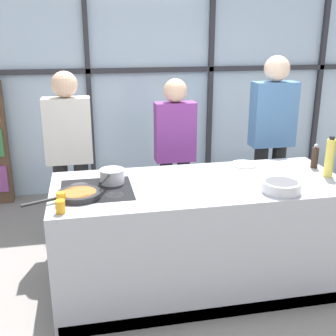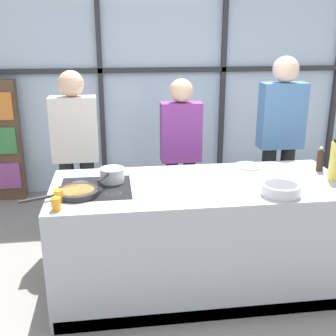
{
  "view_description": "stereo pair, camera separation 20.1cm",
  "coord_description": "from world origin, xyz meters",
  "views": [
    {
      "loc": [
        -0.85,
        -2.92,
        1.99
      ],
      "look_at": [
        -0.24,
        0.1,
        0.99
      ],
      "focal_mm": 45.0,
      "sensor_mm": 36.0,
      "label": 1
    },
    {
      "loc": [
        -0.65,
        -2.95,
        1.99
      ],
      "look_at": [
        -0.24,
        0.1,
        0.99
      ],
      "focal_mm": 45.0,
      "sensor_mm": 36.0,
      "label": 2
    }
  ],
  "objects": [
    {
      "name": "spectator_far_left",
      "position": [
        -1.0,
        0.93,
        0.95
      ],
      "size": [
        0.42,
        0.23,
        1.67
      ],
      "rotation": [
        0.0,
        0.0,
        3.14
      ],
      "color": "black",
      "rests_on": "ground_plane"
    },
    {
      "name": "demo_island",
      "position": [
        -0.0,
        -0.0,
        0.44
      ],
      "size": [
        2.26,
        0.94,
        0.89
      ],
      "color": "#A8AAB2",
      "rests_on": "ground_plane"
    },
    {
      "name": "bookshelf",
      "position": [
        -1.96,
        2.18,
        0.73
      ],
      "size": [
        0.41,
        0.19,
        1.46
      ],
      "color": "brown",
      "rests_on": "ground_plane"
    },
    {
      "name": "oil_bottle",
      "position": [
        1.03,
        -0.06,
        1.05
      ],
      "size": [
        0.07,
        0.07,
        0.33
      ],
      "color": "#E0CC4C",
      "rests_on": "demo_island"
    },
    {
      "name": "frying_pan",
      "position": [
        -0.92,
        -0.13,
        0.91
      ],
      "size": [
        0.53,
        0.32,
        0.04
      ],
      "color": "#232326",
      "rests_on": "demo_island"
    },
    {
      "name": "spectator_center_left",
      "position": [
        0.0,
        0.93,
        0.91
      ],
      "size": [
        0.39,
        0.22,
        1.58
      ],
      "rotation": [
        0.0,
        0.0,
        3.14
      ],
      "color": "black",
      "rests_on": "ground_plane"
    },
    {
      "name": "juice_glass_near",
      "position": [
        -1.03,
        -0.37,
        0.93
      ],
      "size": [
        0.06,
        0.06,
        0.09
      ],
      "primitive_type": "cylinder",
      "color": "orange",
      "rests_on": "demo_island"
    },
    {
      "name": "juice_glass_far",
      "position": [
        -1.03,
        -0.23,
        0.93
      ],
      "size": [
        0.06,
        0.06,
        0.09
      ],
      "primitive_type": "cylinder",
      "color": "orange",
      "rests_on": "demo_island"
    },
    {
      "name": "ground_plane",
      "position": [
        0.0,
        0.0,
        0.0
      ],
      "size": [
        18.0,
        18.0,
        0.0
      ],
      "primitive_type": "plane",
      "color": "gray"
    },
    {
      "name": "pepper_grinder",
      "position": [
        1.04,
        0.16,
        0.98
      ],
      "size": [
        0.06,
        0.06,
        0.21
      ],
      "color": "#332319",
      "rests_on": "demo_island"
    },
    {
      "name": "white_plate",
      "position": [
        0.49,
        0.35,
        0.9
      ],
      "size": [
        0.23,
        0.23,
        0.01
      ],
      "primitive_type": "cylinder",
      "color": "white",
      "rests_on": "demo_island"
    },
    {
      "name": "spectator_center_right",
      "position": [
        1.0,
        0.93,
        1.02
      ],
      "size": [
        0.44,
        0.25,
        1.78
      ],
      "rotation": [
        0.0,
        0.0,
        3.14
      ],
      "color": "black",
      "rests_on": "ground_plane"
    },
    {
      "name": "mixing_bowl",
      "position": [
        0.51,
        -0.31,
        0.93
      ],
      "size": [
        0.28,
        0.28,
        0.08
      ],
      "color": "silver",
      "rests_on": "demo_island"
    },
    {
      "name": "saucepan",
      "position": [
        -0.67,
        0.12,
        0.95
      ],
      "size": [
        0.2,
        0.34,
        0.11
      ],
      "color": "silver",
      "rests_on": "demo_island"
    },
    {
      "name": "back_window_wall",
      "position": [
        0.0,
        2.37,
        1.4
      ],
      "size": [
        6.4,
        0.1,
        2.8
      ],
      "color": "silver",
      "rests_on": "ground_plane"
    }
  ]
}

